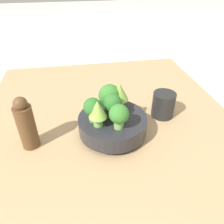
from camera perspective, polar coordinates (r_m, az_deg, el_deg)
The scene contains 11 objects.
ground_plane at distance 0.72m, azimuth 0.37°, elevation -8.75°, with size 6.00×6.00×0.00m, color beige.
table at distance 0.71m, azimuth 0.38°, elevation -7.63°, with size 1.19×0.88×0.04m.
bowl at distance 0.68m, azimuth 0.00°, elevation -3.23°, with size 0.21×0.21×0.06m.
romanesco_piece_far at distance 0.60m, azimuth -3.76°, elevation 0.34°, with size 0.05×0.05×0.08m.
broccoli_floret_left at distance 0.60m, azimuth 1.83°, elevation -0.77°, with size 0.06×0.06×0.08m.
romanesco_piece_near at distance 0.68m, azimuth 1.96°, elevation 5.06°, with size 0.06×0.06×0.09m.
broccoli_floret_center at distance 0.64m, azimuth 0.00°, elevation 2.04°, with size 0.06×0.06×0.08m.
broccoli_floret_back at distance 0.63m, azimuth -5.09°, elevation 1.08°, with size 0.05×0.05×0.08m.
broccoli_floret_right at distance 0.68m, azimuth -0.59°, elevation 4.26°, with size 0.07×0.07×0.08m.
cup at distance 0.78m, azimuth 13.26°, elevation 1.88°, with size 0.08×0.08×0.09m.
pepper_mill at distance 0.66m, azimuth -21.53°, elevation -3.01°, with size 0.05×0.05×0.17m.
Camera 1 is at (-0.51, 0.10, 0.50)m, focal length 35.00 mm.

